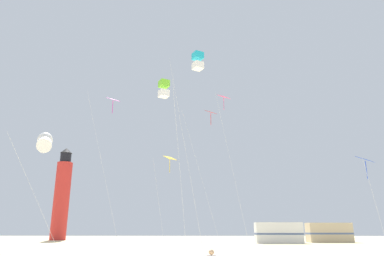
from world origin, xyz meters
The scene contains 11 objects.
kite_box_cyan centered at (0.47, 13.38, 12.26)m, with size 2.21×2.21×12.87m.
kite_diamond_gold centered at (-1.97, 21.21, 7.24)m, with size 2.01×2.01×7.72m.
kite_diamond_scarlet centered at (1.48, 23.22, 11.58)m, with size 3.34×3.24×12.40m.
kite_diamond_blue centered at (10.57, 14.03, 5.74)m, with size 1.22×1.22×6.13m.
kite_diamond_rainbow centered at (2.64, 20.65, 12.03)m, with size 2.48×2.27×12.89m.
kite_tube_white centered at (-7.36, 10.12, 6.16)m, with size 2.95×3.40×6.86m.
kite_diamond_magenta centered at (-6.54, 19.51, 11.50)m, with size 3.30×2.31×12.31m.
kite_box_lime centered at (-1.78, 14.28, 10.74)m, with size 1.99×2.28×11.34m.
lighthouse_distant centered at (-25.01, 57.62, 7.84)m, with size 2.80×2.80×16.80m.
rv_van_white centered at (11.38, 44.01, 1.39)m, with size 6.45×2.37×2.80m.
rv_van_tan centered at (19.65, 47.74, 1.39)m, with size 6.56×2.71×2.80m.
Camera 1 is at (0.61, -7.07, 1.86)m, focal length 32.74 mm.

